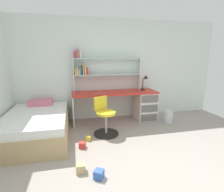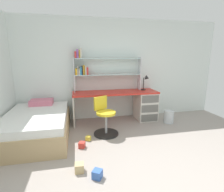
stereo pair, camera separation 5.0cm
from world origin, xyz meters
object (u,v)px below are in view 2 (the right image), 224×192
at_px(bookshelf_hutch, 98,68).
at_px(toy_block_red_2, 82,145).
at_px(toy_block_blue_4, 97,174).
at_px(toy_block_yellow_3, 88,138).
at_px(swivel_chair, 105,120).
at_px(desk, 137,103).
at_px(waste_bin, 169,117).
at_px(bed_platform, 37,125).
at_px(toy_block_natural_1, 79,168).
at_px(desk_lamp, 146,80).

xyz_separation_m(bookshelf_hutch, toy_block_red_2, (-0.49, -1.38, -1.28)).
bearing_deg(toy_block_blue_4, toy_block_yellow_3, 91.96).
height_order(swivel_chair, toy_block_red_2, swivel_chair).
xyz_separation_m(toy_block_red_2, toy_block_yellow_3, (0.13, 0.26, -0.01)).
xyz_separation_m(desk, swivel_chair, (-0.95, -0.71, -0.12)).
relative_size(bookshelf_hutch, waste_bin, 5.44).
height_order(desk, toy_block_blue_4, desk).
xyz_separation_m(desk, bed_platform, (-2.31, -0.58, -0.17)).
relative_size(waste_bin, toy_block_natural_1, 2.44).
xyz_separation_m(desk_lamp, bed_platform, (-2.56, -0.62, -0.75)).
xyz_separation_m(desk, bookshelf_hutch, (-0.97, 0.19, 0.91)).
height_order(bed_platform, toy_block_blue_4, bed_platform).
relative_size(desk_lamp, toy_block_natural_1, 3.04).
xyz_separation_m(desk, toy_block_yellow_3, (-1.32, -0.94, -0.39)).
height_order(bed_platform, toy_block_red_2, bed_platform).
relative_size(swivel_chair, toy_block_natural_1, 6.21).
xyz_separation_m(desk, waste_bin, (0.69, -0.40, -0.28)).
distance_m(waste_bin, toy_block_blue_4, 2.58).
relative_size(desk, waste_bin, 6.76).
distance_m(bookshelf_hutch, toy_block_blue_4, 2.60).
bearing_deg(swivel_chair, bookshelf_hutch, 91.33).
xyz_separation_m(toy_block_natural_1, toy_block_red_2, (0.06, 0.68, -0.01)).
distance_m(desk, toy_block_yellow_3, 1.67).
height_order(desk_lamp, toy_block_yellow_3, desk_lamp).
xyz_separation_m(desk_lamp, waste_bin, (0.44, -0.44, -0.86)).
bearing_deg(toy_block_natural_1, toy_block_yellow_3, 78.31).
relative_size(swivel_chair, bed_platform, 0.43).
distance_m(bed_platform, toy_block_blue_4, 1.81).
distance_m(desk, toy_block_red_2, 1.92).
relative_size(bookshelf_hutch, toy_block_natural_1, 13.27).
xyz_separation_m(bed_platform, toy_block_natural_1, (0.80, -1.29, -0.19)).
relative_size(desk, bed_platform, 1.15).
height_order(swivel_chair, waste_bin, swivel_chair).
height_order(toy_block_yellow_3, toy_block_blue_4, toy_block_blue_4).
relative_size(desk, toy_block_yellow_3, 24.41).
height_order(bookshelf_hutch, toy_block_blue_4, bookshelf_hutch).
xyz_separation_m(toy_block_yellow_3, toy_block_blue_4, (0.04, -1.12, 0.02)).
bearing_deg(waste_bin, desk_lamp, 135.07).
distance_m(waste_bin, toy_block_red_2, 2.29).
distance_m(bookshelf_hutch, swivel_chair, 1.36).
relative_size(bed_platform, toy_block_red_2, 17.03).
xyz_separation_m(bookshelf_hutch, bed_platform, (-1.34, -0.77, -1.08)).
relative_size(bookshelf_hutch, desk_lamp, 4.37).
bearing_deg(toy_block_yellow_3, waste_bin, 14.85).
relative_size(desk, swivel_chair, 2.65).
distance_m(toy_block_natural_1, toy_block_blue_4, 0.30).
relative_size(desk_lamp, toy_block_red_2, 3.61).
distance_m(toy_block_yellow_3, toy_block_blue_4, 1.12).
distance_m(desk_lamp, toy_block_blue_4, 2.77).
bearing_deg(swivel_chair, desk_lamp, 31.87).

